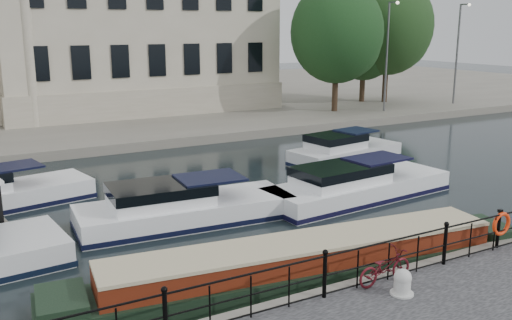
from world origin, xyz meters
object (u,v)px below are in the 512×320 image
(mooring_bollard, at_px, (402,282))
(life_ring_post, at_px, (501,224))
(bicycle, at_px, (385,267))
(narrowboat, at_px, (306,268))

(mooring_bollard, bearing_deg, life_ring_post, 10.21)
(life_ring_post, bearing_deg, bicycle, -178.17)
(mooring_bollard, xyz_separation_m, narrowboat, (-0.93, 2.74, -0.49))
(narrowboat, bearing_deg, mooring_bollard, -64.50)
(mooring_bollard, distance_m, narrowboat, 2.93)
(bicycle, bearing_deg, life_ring_post, -90.47)
(bicycle, height_order, life_ring_post, life_ring_post)
(bicycle, height_order, narrowboat, bicycle)
(bicycle, height_order, mooring_bollard, bicycle)
(bicycle, relative_size, narrowboat, 0.12)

